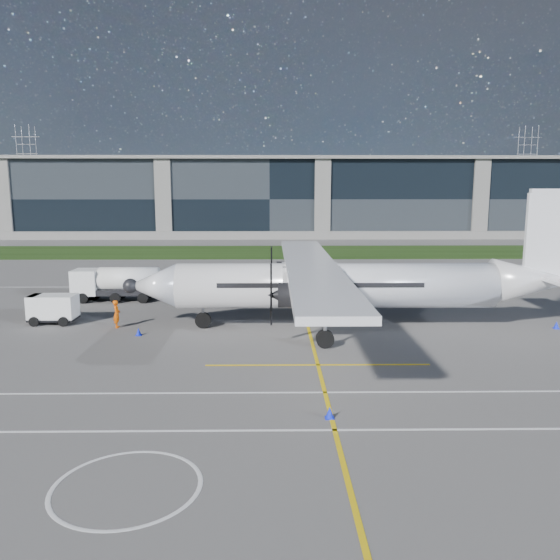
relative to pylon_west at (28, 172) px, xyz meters
The scene contains 16 objects.
ground 136.84m from the pylon_west, 53.97° to the right, with size 400.00×400.00×0.00m, color #585654.
grass_strip 130.49m from the pylon_west, 51.89° to the right, with size 400.00×18.00×0.04m, color #1A340E.
terminal_building 106.57m from the pylon_west, 41.19° to the right, with size 120.00×20.00×15.00m, color black.
tree_line 81.51m from the pylon_west, ahead, with size 400.00×6.00×6.00m, color black.
pylon_west is the anchor object (origin of this frame).
pylon_east 165.00m from the pylon_west, ahead, with size 9.00×4.60×30.00m, color gray, non-canonical shape.
yellow_taxiway_centerline 163.44m from the pylon_west, 59.34° to the right, with size 0.20×70.00×0.01m, color yellow.
white_lane_line 183.09m from the pylon_west, 64.00° to the right, with size 90.00×0.15×0.01m, color white.
turboprop_aircraft 171.41m from the pylon_west, 59.86° to the right, with size 30.10×31.22×9.37m, color white, non-canonical shape.
fuel_tanker_truck 154.51m from the pylon_west, 64.22° to the right, with size 7.58×2.46×2.84m, color white, non-canonical shape.
baggage_tug 160.97m from the pylon_west, 65.99° to the right, with size 3.34×2.00×2.00m, color white, non-canonical shape.
ground_crew_person 164.13m from the pylon_west, 64.65° to the right, with size 0.88×0.63×2.16m, color #F25907.
safety_cone_nose_port 166.88m from the pylon_west, 64.34° to the right, with size 0.36×0.36×0.50m, color #0D20E9.
safety_cone_stbdwing 157.60m from the pylon_west, 57.73° to the right, with size 0.36×0.36×0.50m, color #0D20E9.
safety_cone_portwing 183.36m from the pylon_west, 63.02° to the right, with size 0.36×0.36×0.50m, color #0D20E9.
safety_cone_tail 179.44m from the pylon_west, 56.11° to the right, with size 0.36×0.36×0.50m, color #0D20E9.
Camera 1 is at (0.62, -33.92, 9.22)m, focal length 35.00 mm.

